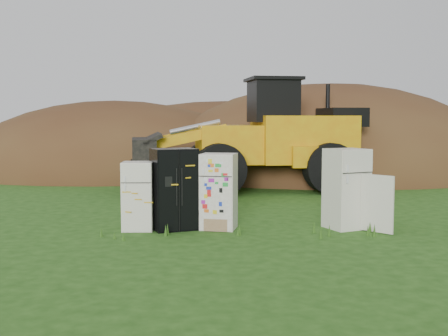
% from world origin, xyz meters
% --- Properties ---
extents(ground, '(120.00, 120.00, 0.00)m').
position_xyz_m(ground, '(0.00, 0.00, 0.00)').
color(ground, '#214913').
rests_on(ground, ground).
extents(fridge_leftmost, '(0.70, 0.68, 1.57)m').
position_xyz_m(fridge_leftmost, '(-2.43, -0.03, 0.79)').
color(fridge_leftmost, silver).
rests_on(fridge_leftmost, ground).
extents(fridge_black_side, '(1.17, 1.05, 1.87)m').
position_xyz_m(fridge_black_side, '(-1.61, 0.03, 0.94)').
color(fridge_black_side, black).
rests_on(fridge_black_side, ground).
extents(fridge_sticker, '(0.92, 0.88, 1.75)m').
position_xyz_m(fridge_sticker, '(-0.57, 0.04, 0.88)').
color(fridge_sticker, white).
rests_on(fridge_sticker, ground).
extents(fridge_open_door, '(1.08, 1.04, 1.86)m').
position_xyz_m(fridge_open_door, '(2.40, -0.02, 0.93)').
color(fridge_open_door, silver).
rests_on(fridge_open_door, ground).
extents(wheel_loader, '(8.62, 4.32, 4.00)m').
position_xyz_m(wheel_loader, '(0.59, 7.01, 2.00)').
color(wheel_loader, gold).
rests_on(wheel_loader, ground).
extents(dirt_mound_right, '(15.99, 11.73, 8.33)m').
position_xyz_m(dirt_mound_right, '(4.94, 12.66, 0.00)').
color(dirt_mound_right, '#472817').
rests_on(dirt_mound_right, ground).
extents(dirt_mound_left, '(14.33, 10.75, 6.81)m').
position_xyz_m(dirt_mound_left, '(-5.04, 13.70, 0.00)').
color(dirt_mound_left, '#472817').
rests_on(dirt_mound_left, ground).
extents(dirt_mound_back, '(18.40, 12.27, 7.05)m').
position_xyz_m(dirt_mound_back, '(0.36, 18.10, 0.00)').
color(dirt_mound_back, '#472817').
rests_on(dirt_mound_back, ground).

